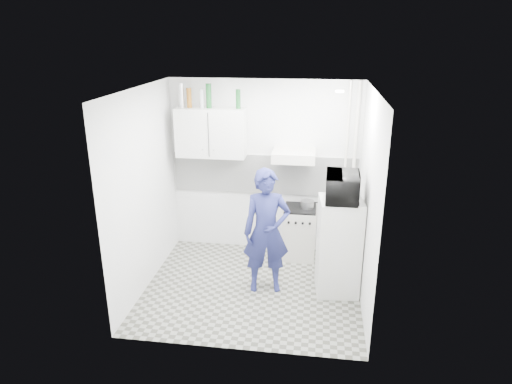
# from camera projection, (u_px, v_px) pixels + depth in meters

# --- Properties ---
(floor) EXTENTS (2.80, 2.80, 0.00)m
(floor) POSITION_uv_depth(u_px,v_px,m) (252.00, 288.00, 6.07)
(floor) COLOR gray
(floor) RESTS_ON ground
(ceiling) EXTENTS (2.80, 2.80, 0.00)m
(ceiling) POSITION_uv_depth(u_px,v_px,m) (252.00, 89.00, 5.20)
(ceiling) COLOR white
(ceiling) RESTS_ON wall_back
(wall_back) EXTENTS (2.80, 0.00, 2.80)m
(wall_back) POSITION_uv_depth(u_px,v_px,m) (264.00, 168.00, 6.80)
(wall_back) COLOR silver
(wall_back) RESTS_ON floor
(wall_left) EXTENTS (0.00, 2.60, 2.60)m
(wall_left) POSITION_uv_depth(u_px,v_px,m) (144.00, 191.00, 5.82)
(wall_left) COLOR silver
(wall_left) RESTS_ON floor
(wall_right) EXTENTS (0.00, 2.60, 2.60)m
(wall_right) POSITION_uv_depth(u_px,v_px,m) (368.00, 202.00, 5.45)
(wall_right) COLOR silver
(wall_right) RESTS_ON floor
(person) EXTENTS (0.66, 0.49, 1.64)m
(person) POSITION_uv_depth(u_px,v_px,m) (267.00, 232.00, 5.79)
(person) COLOR navy
(person) RESTS_ON floor
(stove) EXTENTS (0.48, 0.48, 0.76)m
(stove) POSITION_uv_depth(u_px,v_px,m) (299.00, 233.00, 6.80)
(stove) COLOR beige
(stove) RESTS_ON floor
(fridge) EXTENTS (0.57, 0.57, 1.27)m
(fridge) POSITION_uv_depth(u_px,v_px,m) (339.00, 246.00, 5.82)
(fridge) COLOR silver
(fridge) RESTS_ON floor
(stove_top) EXTENTS (0.46, 0.46, 0.03)m
(stove_top) POSITION_uv_depth(u_px,v_px,m) (300.00, 208.00, 6.67)
(stove_top) COLOR black
(stove_top) RESTS_ON stove
(saucepan) EXTENTS (0.19, 0.19, 0.11)m
(saucepan) POSITION_uv_depth(u_px,v_px,m) (307.00, 204.00, 6.64)
(saucepan) COLOR silver
(saucepan) RESTS_ON stove_top
(microwave) EXTENTS (0.60, 0.41, 0.33)m
(microwave) POSITION_uv_depth(u_px,v_px,m) (343.00, 187.00, 5.55)
(microwave) COLOR black
(microwave) RESTS_ON fridge
(bottle_a) EXTENTS (0.08, 0.08, 0.34)m
(bottle_a) POSITION_uv_depth(u_px,v_px,m) (181.00, 95.00, 6.43)
(bottle_a) COLOR silver
(bottle_a) RESTS_ON upper_cabinet
(bottle_b) EXTENTS (0.07, 0.07, 0.28)m
(bottle_b) POSITION_uv_depth(u_px,v_px,m) (189.00, 98.00, 6.43)
(bottle_b) COLOR brown
(bottle_b) RESTS_ON upper_cabinet
(bottle_c) EXTENTS (0.06, 0.06, 0.26)m
(bottle_c) POSITION_uv_depth(u_px,v_px,m) (202.00, 98.00, 6.41)
(bottle_c) COLOR #B2B7BC
(bottle_c) RESTS_ON upper_cabinet
(bottle_d) EXTENTS (0.08, 0.08, 0.34)m
(bottle_d) POSITION_uv_depth(u_px,v_px,m) (209.00, 96.00, 6.38)
(bottle_d) COLOR #144C1E
(bottle_d) RESTS_ON upper_cabinet
(bottle_e) EXTENTS (0.07, 0.07, 0.27)m
(bottle_e) POSITION_uv_depth(u_px,v_px,m) (238.00, 99.00, 6.34)
(bottle_e) COLOR #144C1E
(bottle_e) RESTS_ON upper_cabinet
(upper_cabinet) EXTENTS (1.00, 0.35, 0.70)m
(upper_cabinet) POSITION_uv_depth(u_px,v_px,m) (211.00, 132.00, 6.55)
(upper_cabinet) COLOR silver
(upper_cabinet) RESTS_ON wall_back
(range_hood) EXTENTS (0.60, 0.50, 0.14)m
(range_hood) POSITION_uv_depth(u_px,v_px,m) (294.00, 156.00, 6.42)
(range_hood) COLOR beige
(range_hood) RESTS_ON wall_back
(backsplash) EXTENTS (2.74, 0.03, 0.60)m
(backsplash) POSITION_uv_depth(u_px,v_px,m) (264.00, 174.00, 6.82)
(backsplash) COLOR white
(backsplash) RESTS_ON wall_back
(pipe_a) EXTENTS (0.05, 0.05, 2.60)m
(pipe_a) POSITION_uv_depth(u_px,v_px,m) (353.00, 173.00, 6.56)
(pipe_a) COLOR beige
(pipe_a) RESTS_ON floor
(pipe_b) EXTENTS (0.04, 0.04, 2.60)m
(pipe_b) POSITION_uv_depth(u_px,v_px,m) (345.00, 173.00, 6.57)
(pipe_b) COLOR beige
(pipe_b) RESTS_ON floor
(ceiling_spot_fixture) EXTENTS (0.10, 0.10, 0.02)m
(ceiling_spot_fixture) POSITION_uv_depth(u_px,v_px,m) (340.00, 91.00, 5.26)
(ceiling_spot_fixture) COLOR white
(ceiling_spot_fixture) RESTS_ON ceiling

